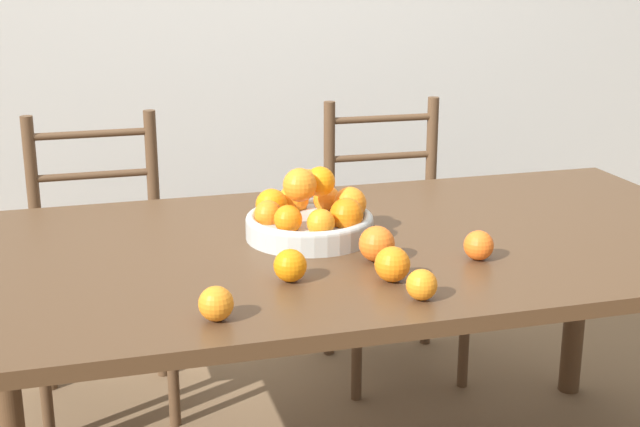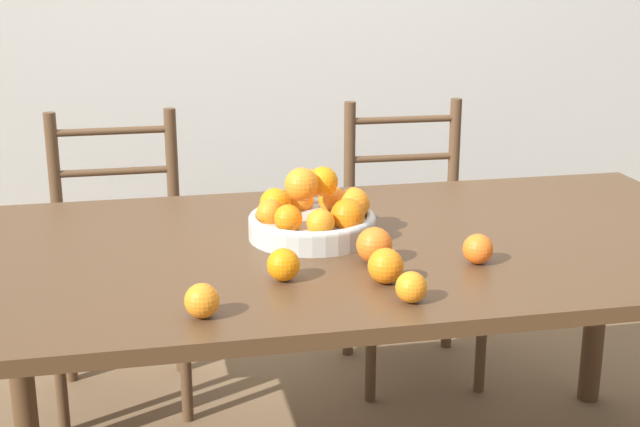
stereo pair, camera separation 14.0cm
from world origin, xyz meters
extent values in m
cube|color=#4C331E|center=(0.00, 0.00, 0.74)|extent=(1.95, 1.03, 0.03)
cylinder|color=#4C331E|center=(-0.90, 0.43, 0.36)|extent=(0.07, 0.07, 0.72)
cylinder|color=#4C331E|center=(0.90, 0.43, 0.36)|extent=(0.07, 0.07, 0.72)
cylinder|color=#B2B7B2|center=(-0.12, 0.06, 0.78)|extent=(0.32, 0.32, 0.05)
torus|color=#B2B7B2|center=(-0.12, 0.06, 0.80)|extent=(0.32, 0.32, 0.02)
sphere|color=orange|center=(-0.02, 0.05, 0.84)|extent=(0.08, 0.08, 0.08)
sphere|color=orange|center=(-0.05, 0.14, 0.83)|extent=(0.07, 0.07, 0.07)
sphere|color=orange|center=(-0.13, 0.16, 0.83)|extent=(0.08, 0.08, 0.08)
sphere|color=orange|center=(-0.20, 0.12, 0.83)|extent=(0.08, 0.08, 0.08)
sphere|color=orange|center=(-0.22, 0.06, 0.82)|extent=(0.07, 0.07, 0.07)
sphere|color=orange|center=(-0.19, -0.02, 0.83)|extent=(0.07, 0.07, 0.07)
sphere|color=orange|center=(-0.12, -0.05, 0.82)|extent=(0.07, 0.07, 0.07)
sphere|color=orange|center=(-0.05, -0.02, 0.83)|extent=(0.08, 0.08, 0.08)
sphere|color=orange|center=(-0.09, 0.06, 0.90)|extent=(0.07, 0.07, 0.07)
sphere|color=orange|center=(-0.12, 0.06, 0.89)|extent=(0.07, 0.07, 0.07)
sphere|color=orange|center=(-0.15, 0.03, 0.90)|extent=(0.08, 0.08, 0.08)
sphere|color=orange|center=(-0.03, -0.29, 0.79)|extent=(0.08, 0.08, 0.08)
sphere|color=orange|center=(-0.24, -0.23, 0.79)|extent=(0.07, 0.07, 0.07)
sphere|color=orange|center=(-0.43, -0.39, 0.79)|extent=(0.07, 0.07, 0.07)
sphere|color=orange|center=(-0.01, -0.40, 0.79)|extent=(0.06, 0.06, 0.06)
sphere|color=orange|center=(-0.02, -0.15, 0.80)|extent=(0.08, 0.08, 0.08)
sphere|color=orange|center=(0.21, -0.21, 0.79)|extent=(0.07, 0.07, 0.07)
cylinder|color=#513823|center=(-0.80, 0.57, 0.23)|extent=(0.04, 0.04, 0.46)
cylinder|color=#513823|center=(-0.42, 0.56, 0.23)|extent=(0.04, 0.04, 0.46)
cylinder|color=#513823|center=(-0.80, 0.93, 0.47)|extent=(0.04, 0.04, 0.94)
cylinder|color=#513823|center=(-0.42, 0.92, 0.47)|extent=(0.04, 0.04, 0.94)
cube|color=#513823|center=(-0.61, 0.75, 0.48)|extent=(0.42, 0.40, 0.04)
cylinder|color=#513823|center=(-0.61, 0.93, 0.60)|extent=(0.38, 0.03, 0.02)
cylinder|color=#513823|center=(-0.61, 0.93, 0.74)|extent=(0.38, 0.03, 0.02)
cylinder|color=#513823|center=(-0.61, 0.93, 0.87)|extent=(0.38, 0.03, 0.02)
cylinder|color=#513823|center=(0.18, 0.57, 0.23)|extent=(0.04, 0.04, 0.46)
cylinder|color=#513823|center=(0.56, 0.56, 0.23)|extent=(0.04, 0.04, 0.46)
cylinder|color=#513823|center=(0.19, 0.93, 0.47)|extent=(0.04, 0.04, 0.94)
cylinder|color=#513823|center=(0.57, 0.92, 0.47)|extent=(0.04, 0.04, 0.94)
cube|color=#513823|center=(0.37, 0.75, 0.48)|extent=(0.43, 0.41, 0.04)
cylinder|color=#513823|center=(0.38, 0.93, 0.60)|extent=(0.38, 0.03, 0.02)
cylinder|color=#513823|center=(0.38, 0.93, 0.74)|extent=(0.38, 0.03, 0.02)
cylinder|color=#513823|center=(0.38, 0.93, 0.87)|extent=(0.38, 0.03, 0.02)
camera|label=1|loc=(-0.67, -1.97, 1.44)|focal=50.00mm
camera|label=2|loc=(-0.53, -2.01, 1.44)|focal=50.00mm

